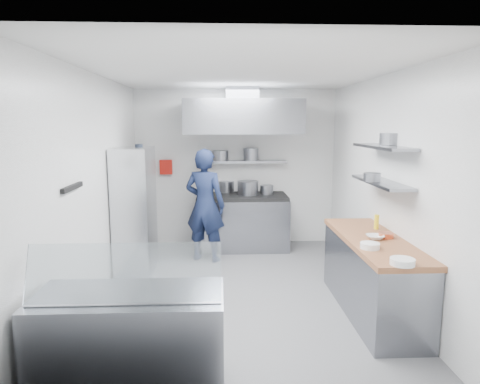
{
  "coord_description": "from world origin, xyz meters",
  "views": [
    {
      "loc": [
        -0.26,
        -5.26,
        2.19
      ],
      "look_at": [
        0.0,
        0.6,
        1.25
      ],
      "focal_mm": 32.0,
      "sensor_mm": 36.0,
      "label": 1
    }
  ],
  "objects_px": {
    "gas_range": "(242,223)",
    "wire_rack": "(135,211)",
    "chef": "(205,205)",
    "display_case": "(131,344)"
  },
  "relations": [
    {
      "from": "gas_range",
      "to": "wire_rack",
      "type": "distance_m",
      "value": 2.05
    },
    {
      "from": "gas_range",
      "to": "chef",
      "type": "xyz_separation_m",
      "value": [
        -0.62,
        -0.65,
        0.45
      ]
    },
    {
      "from": "wire_rack",
      "to": "display_case",
      "type": "relative_size",
      "value": 1.23
    },
    {
      "from": "display_case",
      "to": "chef",
      "type": "bearing_deg",
      "value": 82.09
    },
    {
      "from": "gas_range",
      "to": "display_case",
      "type": "relative_size",
      "value": 1.07
    },
    {
      "from": "chef",
      "to": "display_case",
      "type": "relative_size",
      "value": 1.21
    },
    {
      "from": "gas_range",
      "to": "wire_rack",
      "type": "xyz_separation_m",
      "value": [
        -1.63,
        -1.14,
        0.48
      ]
    },
    {
      "from": "gas_range",
      "to": "wire_rack",
      "type": "bearing_deg",
      "value": -144.92
    },
    {
      "from": "gas_range",
      "to": "display_case",
      "type": "xyz_separation_m",
      "value": [
        -1.1,
        -4.1,
        -0.03
      ]
    },
    {
      "from": "gas_range",
      "to": "display_case",
      "type": "distance_m",
      "value": 4.25
    }
  ]
}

